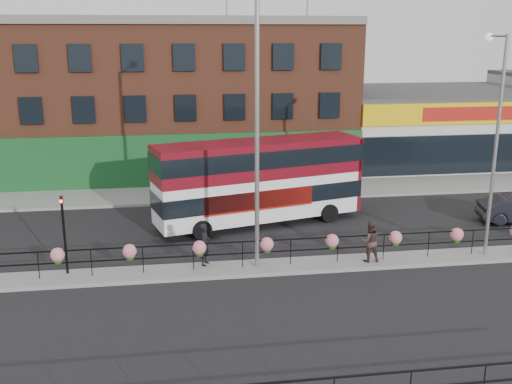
{
  "coord_description": "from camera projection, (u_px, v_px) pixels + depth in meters",
  "views": [
    {
      "loc": [
        -3.83,
        -22.7,
        9.49
      ],
      "look_at": [
        0.0,
        3.0,
        2.5
      ],
      "focal_mm": 42.0,
      "sensor_mm": 36.0,
      "label": 1
    }
  ],
  "objects": [
    {
      "name": "ground",
      "position": [
        267.0,
        269.0,
        24.69
      ],
      "size": [
        120.0,
        120.0,
        0.0
      ],
      "primitive_type": "plane",
      "color": "black",
      "rests_on": "ground"
    },
    {
      "name": "north_pavement",
      "position": [
        234.0,
        192.0,
        36.13
      ],
      "size": [
        60.0,
        4.0,
        0.15
      ],
      "primitive_type": "cube",
      "color": "gray",
      "rests_on": "ground"
    },
    {
      "name": "median",
      "position": [
        267.0,
        267.0,
        24.67
      ],
      "size": [
        60.0,
        1.6,
        0.15
      ],
      "primitive_type": "cube",
      "color": "gray",
      "rests_on": "ground"
    },
    {
      "name": "brick_building",
      "position": [
        164.0,
        96.0,
        41.85
      ],
      "size": [
        25.0,
        12.21,
        10.3
      ],
      "color": "brown",
      "rests_on": "ground"
    },
    {
      "name": "supermarket",
      "position": [
        432.0,
        125.0,
        45.29
      ],
      "size": [
        15.0,
        12.25,
        5.3
      ],
      "color": "silver",
      "rests_on": "ground"
    },
    {
      "name": "median_railing",
      "position": [
        267.0,
        245.0,
        24.42
      ],
      "size": [
        30.04,
        0.56,
        1.23
      ],
      "color": "black",
      "rests_on": "median"
    },
    {
      "name": "double_decker_bus",
      "position": [
        260.0,
        173.0,
        29.88
      ],
      "size": [
        10.85,
        5.13,
        4.27
      ],
      "color": "white",
      "rests_on": "ground"
    },
    {
      "name": "pedestrian_a",
      "position": [
        205.0,
        244.0,
        24.55
      ],
      "size": [
        0.92,
        0.85,
        1.77
      ],
      "primitive_type": "imported",
      "rotation": [
        0.0,
        0.0,
        1.21
      ],
      "color": "black",
      "rests_on": "median"
    },
    {
      "name": "pedestrian_b",
      "position": [
        370.0,
        241.0,
        24.93
      ],
      "size": [
        0.89,
        0.72,
        1.76
      ],
      "primitive_type": "imported",
      "rotation": [
        0.0,
        0.0,
        3.11
      ],
      "color": "#412D26",
      "rests_on": "median"
    },
    {
      "name": "lamp_column_west",
      "position": [
        256.0,
        100.0,
        23.12
      ],
      "size": [
        0.41,
        2.0,
        11.42
      ],
      "color": "gray",
      "rests_on": "median"
    },
    {
      "name": "lamp_column_east",
      "position": [
        495.0,
        127.0,
        24.75
      ],
      "size": [
        0.33,
        1.63,
        9.28
      ],
      "color": "gray",
      "rests_on": "median"
    },
    {
      "name": "traffic_light_median",
      "position": [
        63.0,
        218.0,
        23.29
      ],
      "size": [
        0.15,
        0.28,
        3.65
      ],
      "color": "black",
      "rests_on": "median"
    }
  ]
}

